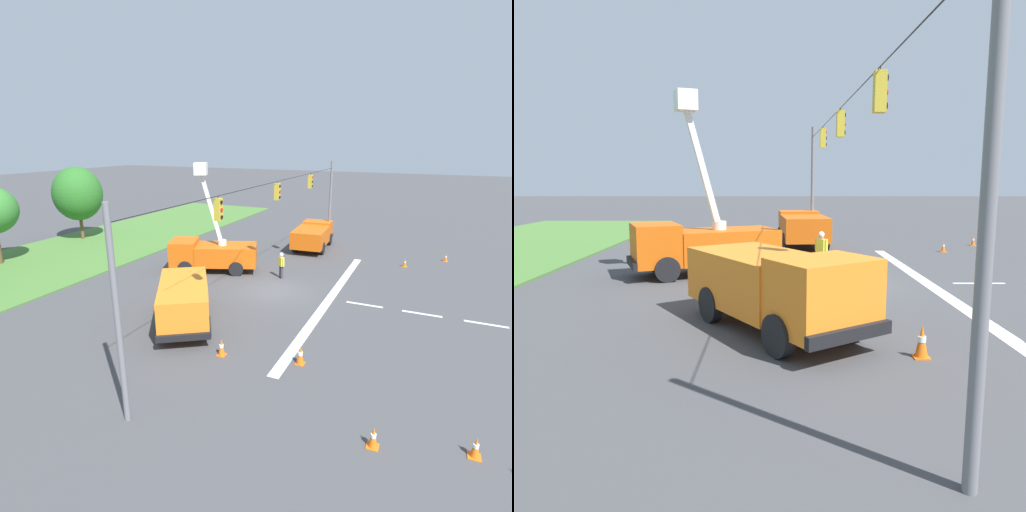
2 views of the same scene
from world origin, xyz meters
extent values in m
plane|color=#424244|center=(0.00, 0.00, 0.00)|extent=(200.00, 200.00, 0.00)
cube|color=#477533|center=(0.00, 18.00, 0.05)|extent=(56.00, 12.00, 0.10)
cube|color=silver|center=(0.00, -3.45, 0.00)|extent=(17.60, 0.50, 0.01)
cube|color=silver|center=(0.00, -5.45, 0.00)|extent=(0.20, 2.00, 0.01)
cube|color=silver|center=(0.00, -8.45, 0.00)|extent=(0.20, 2.00, 0.01)
cube|color=silver|center=(0.00, -11.45, 0.00)|extent=(0.20, 2.00, 0.01)
cylinder|color=slate|center=(-13.00, 0.00, 3.60)|extent=(0.20, 0.20, 7.20)
cylinder|color=slate|center=(13.00, 0.00, 3.60)|extent=(0.20, 0.20, 7.20)
cylinder|color=black|center=(0.00, 0.00, 6.60)|extent=(26.00, 0.03, 0.03)
cylinder|color=black|center=(-6.65, 0.00, 6.55)|extent=(0.02, 0.02, 0.10)
cube|color=gold|center=(-6.65, 0.00, 6.02)|extent=(0.32, 0.28, 0.96)
cylinder|color=black|center=(-6.65, -0.16, 6.34)|extent=(0.16, 0.05, 0.16)
cylinder|color=red|center=(-6.65, -0.16, 6.02)|extent=(0.16, 0.05, 0.16)
cylinder|color=black|center=(-6.65, -0.16, 5.70)|extent=(0.16, 0.05, 0.16)
cylinder|color=black|center=(0.24, 0.00, 6.55)|extent=(0.02, 0.02, 0.10)
cube|color=gold|center=(0.24, 0.00, 6.02)|extent=(0.32, 0.28, 0.96)
cylinder|color=black|center=(0.24, -0.16, 6.34)|extent=(0.16, 0.05, 0.16)
cylinder|color=red|center=(0.24, -0.16, 6.02)|extent=(0.16, 0.05, 0.16)
cylinder|color=black|center=(0.24, -0.16, 5.70)|extent=(0.16, 0.05, 0.16)
cylinder|color=black|center=(6.76, 0.00, 6.55)|extent=(0.02, 0.02, 0.10)
cube|color=gold|center=(6.76, 0.00, 6.02)|extent=(0.32, 0.28, 0.96)
cylinder|color=red|center=(6.76, -0.16, 6.34)|extent=(0.16, 0.05, 0.16)
cylinder|color=black|center=(6.76, -0.16, 6.02)|extent=(0.16, 0.05, 0.16)
cylinder|color=black|center=(6.76, -0.16, 5.70)|extent=(0.16, 0.05, 0.16)
cylinder|color=brown|center=(4.83, 21.11, 1.20)|extent=(0.30, 0.30, 2.41)
ellipsoid|color=#286623|center=(4.83, 21.11, 4.26)|extent=(4.35, 4.25, 4.79)
cube|color=#D6560F|center=(2.22, 4.51, 1.18)|extent=(3.78, 4.76, 1.37)
cube|color=#D6560F|center=(1.09, 7.26, 1.35)|extent=(2.80, 2.52, 1.69)
cube|color=#1E2838|center=(0.86, 7.84, 1.64)|extent=(1.92, 0.86, 0.76)
cube|color=black|center=(0.72, 8.16, 0.65)|extent=(2.27, 1.05, 0.30)
cylinder|color=black|center=(0.17, 6.63, 0.50)|extent=(0.64, 1.03, 1.00)
cylinder|color=black|center=(2.20, 7.46, 0.50)|extent=(0.64, 1.03, 1.00)
cylinder|color=black|center=(1.48, 3.41, 0.50)|extent=(0.64, 1.03, 1.00)
cylinder|color=black|center=(3.51, 4.24, 0.50)|extent=(0.64, 1.03, 1.00)
cylinder|color=silver|center=(2.10, 4.78, 2.05)|extent=(0.60, 0.60, 0.36)
cube|color=white|center=(1.86, 5.39, 4.34)|extent=(0.80, 1.52, 5.01)
cube|color=white|center=(1.61, 5.99, 7.07)|extent=(1.14, 1.08, 0.80)
cube|color=#D6560F|center=(9.73, 0.69, 1.18)|extent=(4.10, 2.76, 1.36)
cube|color=#D6560F|center=(12.54, 0.89, 1.25)|extent=(1.85, 2.51, 1.50)
cube|color=#1E2838|center=(13.13, 0.93, 1.51)|extent=(0.25, 2.12, 0.68)
cube|color=black|center=(13.46, 0.95, 0.65)|extent=(0.33, 2.50, 0.30)
cylinder|color=black|center=(12.23, 2.02, 0.50)|extent=(1.02, 0.35, 1.00)
cylinder|color=black|center=(12.39, -0.27, 0.50)|extent=(1.02, 0.35, 1.00)
cylinder|color=black|center=(8.95, 1.79, 0.50)|extent=(1.02, 0.35, 1.00)
cylinder|color=black|center=(9.11, -0.50, 0.50)|extent=(1.02, 0.35, 1.00)
cube|color=orange|center=(-5.28, 2.96, 1.24)|extent=(4.69, 4.22, 1.48)
cube|color=orange|center=(-7.70, 1.37, 1.35)|extent=(2.71, 2.86, 1.70)
cube|color=#1E2838|center=(-8.21, 1.04, 1.65)|extent=(1.19, 1.74, 0.76)
cube|color=black|center=(-8.50, 0.85, 0.65)|extent=(1.44, 2.07, 0.30)
cylinder|color=black|center=(-6.91, 0.58, 0.50)|extent=(0.99, 0.78, 1.00)
cylinder|color=black|center=(-8.11, 2.41, 0.50)|extent=(0.99, 0.78, 1.00)
cylinder|color=black|center=(-4.08, 2.45, 0.50)|extent=(0.99, 0.78, 1.00)
cylinder|color=black|center=(-5.28, 4.28, 0.50)|extent=(0.99, 0.78, 1.00)
cylinder|color=#383842|center=(2.36, 0.51, 0.42)|extent=(0.18, 0.18, 0.85)
cylinder|color=#383842|center=(2.23, 0.36, 0.42)|extent=(0.18, 0.18, 0.85)
cube|color=yellow|center=(2.30, 0.44, 1.15)|extent=(0.44, 0.46, 0.60)
cube|color=silver|center=(2.30, 0.44, 1.15)|extent=(0.34, 0.37, 0.62)
cylinder|color=yellow|center=(2.48, 0.64, 1.18)|extent=(0.11, 0.11, 0.55)
cylinder|color=yellow|center=(2.12, 0.24, 1.18)|extent=(0.11, 0.11, 0.55)
sphere|color=tan|center=(2.30, 0.44, 1.58)|extent=(0.22, 0.22, 0.22)
sphere|color=white|center=(2.30, 0.44, 1.64)|extent=(0.26, 0.26, 0.26)
cube|color=orange|center=(8.36, -6.88, 0.01)|extent=(0.36, 0.36, 0.03)
cone|color=orange|center=(8.36, -6.88, 0.32)|extent=(0.23, 0.23, 0.59)
cylinder|color=white|center=(8.36, -6.88, 0.35)|extent=(0.15, 0.15, 0.11)
cube|color=orange|center=(11.07, -9.60, 0.01)|extent=(0.36, 0.36, 0.03)
cone|color=orange|center=(11.07, -9.60, 0.33)|extent=(0.24, 0.24, 0.59)
cylinder|color=white|center=(11.07, -9.60, 0.35)|extent=(0.15, 0.15, 0.11)
cube|color=orange|center=(-10.93, -7.55, 0.01)|extent=(0.36, 0.36, 0.03)
cone|color=orange|center=(-10.93, -7.55, 0.37)|extent=(0.27, 0.27, 0.67)
cylinder|color=white|center=(-10.93, -7.55, 0.40)|extent=(0.17, 0.17, 0.12)
cube|color=orange|center=(-7.39, -4.10, 0.01)|extent=(0.36, 0.36, 0.03)
cone|color=orange|center=(-7.39, -4.10, 0.43)|extent=(0.32, 0.32, 0.80)
cylinder|color=white|center=(-7.39, -4.10, 0.47)|extent=(0.20, 0.20, 0.14)
cube|color=orange|center=(-10.12, -10.31, 0.01)|extent=(0.36, 0.36, 0.03)
cone|color=orange|center=(-10.12, -10.31, 0.35)|extent=(0.26, 0.26, 0.65)
cylinder|color=white|center=(-10.12, -10.31, 0.39)|extent=(0.16, 0.16, 0.12)
cube|color=orange|center=(-8.12, -0.82, 0.01)|extent=(0.36, 0.36, 0.03)
cone|color=orange|center=(-8.12, -0.82, 0.40)|extent=(0.30, 0.30, 0.74)
cylinder|color=white|center=(-8.12, -0.82, 0.44)|extent=(0.18, 0.18, 0.13)
camera|label=1|loc=(-21.41, -8.46, 8.84)|focal=28.00mm
camera|label=2|loc=(-18.89, 2.54, 3.98)|focal=35.00mm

